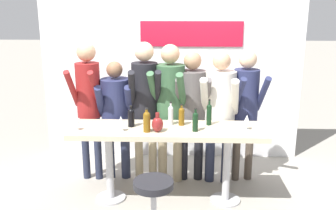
{
  "coord_description": "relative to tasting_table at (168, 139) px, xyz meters",
  "views": [
    {
      "loc": [
        0.16,
        -4.09,
        2.32
      ],
      "look_at": [
        0.0,
        0.09,
        1.17
      ],
      "focal_mm": 40.0,
      "sensor_mm": 36.0,
      "label": 1
    }
  ],
  "objects": [
    {
      "name": "wine_glass_0",
      "position": [
        -1.04,
        -0.12,
        0.27
      ],
      "size": [
        0.07,
        0.07,
        0.18
      ],
      "color": "silver",
      "rests_on": "tasting_table"
    },
    {
      "name": "decorative_vase",
      "position": [
        -0.11,
        -0.13,
        0.23
      ],
      "size": [
        0.13,
        0.13,
        0.22
      ],
      "color": "maroon",
      "rests_on": "tasting_table"
    },
    {
      "name": "person_far_left",
      "position": [
        -1.04,
        0.54,
        0.39
      ],
      "size": [
        0.39,
        0.55,
        1.85
      ],
      "rotation": [
        0.0,
        0.0,
        -0.07
      ],
      "color": "#23283D",
      "rests_on": "ground_plane"
    },
    {
      "name": "wine_glass_2",
      "position": [
        -0.52,
        -0.13,
        0.27
      ],
      "size": [
        0.07,
        0.07,
        0.18
      ],
      "color": "silver",
      "rests_on": "tasting_table"
    },
    {
      "name": "person_center_left",
      "position": [
        -0.31,
        0.52,
        0.39
      ],
      "size": [
        0.43,
        0.58,
        1.86
      ],
      "rotation": [
        0.0,
        0.0,
        0.11
      ],
      "color": "gray",
      "rests_on": "ground_plane"
    },
    {
      "name": "person_right",
      "position": [
        0.65,
        0.51,
        0.3
      ],
      "size": [
        0.52,
        0.62,
        1.74
      ],
      "rotation": [
        0.0,
        0.0,
        -0.16
      ],
      "color": "#23283D",
      "rests_on": "ground_plane"
    },
    {
      "name": "person_far_right",
      "position": [
        0.98,
        0.58,
        0.32
      ],
      "size": [
        0.44,
        0.57,
        1.75
      ],
      "rotation": [
        0.0,
        0.0,
        0.17
      ],
      "color": "#473D33",
      "rests_on": "ground_plane"
    },
    {
      "name": "bar_stool",
      "position": [
        -0.11,
        -0.78,
        -0.35
      ],
      "size": [
        0.42,
        0.42,
        0.64
      ],
      "color": "#B2B2B7",
      "rests_on": "ground_plane"
    },
    {
      "name": "wine_bottle_4",
      "position": [
        -0.43,
        0.04,
        0.26
      ],
      "size": [
        0.08,
        0.08,
        0.25
      ],
      "color": "black",
      "rests_on": "tasting_table"
    },
    {
      "name": "tasting_table",
      "position": [
        0.0,
        0.0,
        0.0
      ],
      "size": [
        2.25,
        0.61,
        0.92
      ],
      "color": "beige",
      "rests_on": "ground_plane"
    },
    {
      "name": "wine_bottle_2",
      "position": [
        -0.23,
        -0.14,
        0.27
      ],
      "size": [
        0.08,
        0.08,
        0.28
      ],
      "color": "brown",
      "rests_on": "tasting_table"
    },
    {
      "name": "wine_bottle_5",
      "position": [
        0.03,
        0.13,
        0.27
      ],
      "size": [
        0.06,
        0.06,
        0.28
      ],
      "color": "#B7BCC1",
      "rests_on": "tasting_table"
    },
    {
      "name": "wine_bottle_0",
      "position": [
        0.31,
        -0.1,
        0.27
      ],
      "size": [
        0.06,
        0.06,
        0.27
      ],
      "color": "black",
      "rests_on": "tasting_table"
    },
    {
      "name": "person_center_right",
      "position": [
        0.29,
        0.57,
        0.29
      ],
      "size": [
        0.44,
        0.55,
        1.73
      ],
      "rotation": [
        0.0,
        0.0,
        0.02
      ],
      "color": "black",
      "rests_on": "ground_plane"
    },
    {
      "name": "back_wall",
      "position": [
        0.0,
        1.43,
        0.61
      ],
      "size": [
        3.85,
        0.12,
        2.78
      ],
      "color": "white",
      "rests_on": "ground_plane"
    },
    {
      "name": "wine_bottle_3",
      "position": [
        0.48,
        0.13,
        0.28
      ],
      "size": [
        0.06,
        0.06,
        0.31
      ],
      "color": "black",
      "rests_on": "tasting_table"
    },
    {
      "name": "wine_glass_1",
      "position": [
        0.9,
        -0.02,
        0.27
      ],
      "size": [
        0.07,
        0.07,
        0.18
      ],
      "color": "silver",
      "rests_on": "tasting_table"
    },
    {
      "name": "person_left",
      "position": [
        -0.7,
        0.57,
        0.2
      ],
      "size": [
        0.48,
        0.56,
        1.6
      ],
      "rotation": [
        0.0,
        0.0,
        0.08
      ],
      "color": "#23283D",
      "rests_on": "ground_plane"
    },
    {
      "name": "wine_bottle_1",
      "position": [
        0.16,
        0.11,
        0.26
      ],
      "size": [
        0.07,
        0.07,
        0.26
      ],
      "color": "brown",
      "rests_on": "tasting_table"
    },
    {
      "name": "ground_plane",
      "position": [
        -0.0,
        0.0,
        -0.78
      ],
      "size": [
        40.0,
        40.0,
        0.0
      ],
      "primitive_type": "plane",
      "color": "gray"
    },
    {
      "name": "person_center",
      "position": [
        0.01,
        0.53,
        0.36
      ],
      "size": [
        0.5,
        0.62,
        1.83
      ],
      "rotation": [
        0.0,
        0.0,
        -0.16
      ],
      "color": "gray",
      "rests_on": "ground_plane"
    }
  ]
}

